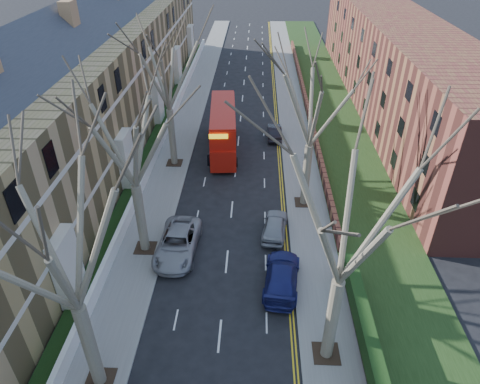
# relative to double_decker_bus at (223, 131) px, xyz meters

# --- Properties ---
(pavement_left) EXTENTS (3.00, 102.00, 0.12)m
(pavement_left) POSITION_rel_double_decker_bus_xyz_m (-4.64, 7.99, -2.02)
(pavement_left) COLOR slate
(pavement_left) RESTS_ON ground
(pavement_right) EXTENTS (3.00, 102.00, 0.12)m
(pavement_right) POSITION_rel_double_decker_bus_xyz_m (7.36, 7.99, -2.02)
(pavement_right) COLOR slate
(pavement_right) RESTS_ON ground
(terrace_left) EXTENTS (9.70, 78.00, 13.60)m
(terrace_left) POSITION_rel_double_decker_bus_xyz_m (-12.29, -0.01, 3.45)
(terrace_left) COLOR #9B844F
(terrace_left) RESTS_ON ground
(flats_right) EXTENTS (13.97, 54.00, 10.00)m
(flats_right) POSITION_rel_double_decker_bus_xyz_m (18.82, 11.99, 2.90)
(flats_right) COLOR brown
(flats_right) RESTS_ON ground
(front_wall_left) EXTENTS (0.30, 78.00, 1.00)m
(front_wall_left) POSITION_rel_double_decker_bus_xyz_m (-6.29, -0.01, -1.46)
(front_wall_left) COLOR white
(front_wall_left) RESTS_ON ground
(grass_verge_right) EXTENTS (6.00, 102.00, 0.06)m
(grass_verge_right) POSITION_rel_double_decker_bus_xyz_m (11.86, 7.99, -1.93)
(grass_verge_right) COLOR #1B3111
(grass_verge_right) RESTS_ON ground
(tree_left_mid) EXTENTS (10.50, 10.50, 14.71)m
(tree_left_mid) POSITION_rel_double_decker_bus_xyz_m (-4.34, -25.01, 7.48)
(tree_left_mid) COLOR #6A5E4C
(tree_left_mid) RESTS_ON ground
(tree_left_far) EXTENTS (10.15, 10.15, 14.22)m
(tree_left_far) POSITION_rel_double_decker_bus_xyz_m (-4.34, -15.01, 7.16)
(tree_left_far) COLOR #6A5E4C
(tree_left_far) RESTS_ON ground
(tree_left_dist) EXTENTS (10.50, 10.50, 14.71)m
(tree_left_dist) POSITION_rel_double_decker_bus_xyz_m (-4.34, -3.01, 7.48)
(tree_left_dist) COLOR #6A5E4C
(tree_left_dist) RESTS_ON ground
(tree_right_mid) EXTENTS (10.50, 10.50, 14.71)m
(tree_right_mid) POSITION_rel_double_decker_bus_xyz_m (7.06, -23.01, 7.48)
(tree_right_mid) COLOR #6A5E4C
(tree_right_mid) RESTS_ON ground
(tree_right_far) EXTENTS (10.15, 10.15, 14.22)m
(tree_right_far) POSITION_rel_double_decker_bus_xyz_m (7.06, -9.01, 7.16)
(tree_right_far) COLOR #6A5E4C
(tree_right_far) RESTS_ON ground
(double_decker_bus) EXTENTS (3.08, 10.21, 4.25)m
(double_decker_bus) POSITION_rel_double_decker_bus_xyz_m (0.00, 0.00, 0.00)
(double_decker_bus) COLOR #AD160C
(double_decker_bus) RESTS_ON ground
(car_left_far) EXTENTS (2.86, 5.75, 1.57)m
(car_left_far) POSITION_rel_double_decker_bus_xyz_m (-2.02, -15.19, -1.30)
(car_left_far) COLOR gray
(car_left_far) RESTS_ON ground
(car_right_near) EXTENTS (2.66, 5.35, 1.49)m
(car_right_near) POSITION_rel_double_decker_bus_xyz_m (4.90, -17.98, -1.33)
(car_right_near) COLOR navy
(car_right_near) RESTS_ON ground
(car_right_mid) EXTENTS (2.20, 4.30, 1.40)m
(car_right_mid) POSITION_rel_double_decker_bus_xyz_m (4.63, -12.89, -1.38)
(car_right_mid) COLOR gray
(car_right_mid) RESTS_ON ground
(car_right_far) EXTENTS (1.40, 3.93, 1.29)m
(car_right_far) POSITION_rel_double_decker_bus_xyz_m (5.04, 2.95, -1.44)
(car_right_far) COLOR black
(car_right_far) RESTS_ON ground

